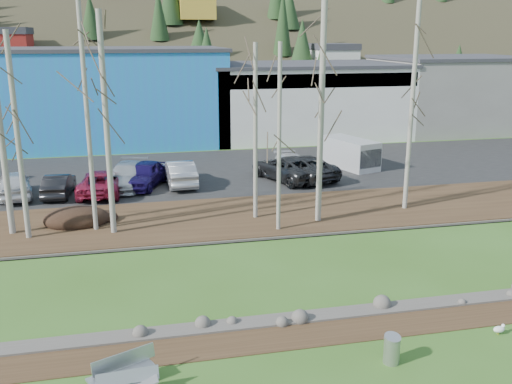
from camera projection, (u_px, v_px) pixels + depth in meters
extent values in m
plane|color=#33591A|center=(295.00, 373.00, 16.39)|extent=(200.00, 200.00, 0.00)
cube|color=#382616|center=(277.00, 337.00, 18.36)|extent=(80.00, 1.80, 0.03)
cube|color=#382616|center=(218.00, 218.00, 30.01)|extent=(80.00, 7.00, 0.15)
cube|color=black|center=(195.00, 173.00, 39.89)|extent=(80.00, 14.00, 0.14)
cube|color=#1D7FD0|center=(108.00, 97.00, 50.76)|extent=(20.00, 12.00, 8.00)
cube|color=#333338|center=(105.00, 49.00, 49.65)|extent=(20.40, 12.24, 0.30)
cube|color=silver|center=(302.00, 101.00, 54.72)|extent=(18.00, 12.00, 6.50)
cube|color=#333338|center=(302.00, 65.00, 53.81)|extent=(18.36, 12.24, 0.30)
cube|color=navy|center=(322.00, 81.00, 48.54)|extent=(17.64, 0.20, 1.20)
cube|color=slate|center=(452.00, 94.00, 58.00)|extent=(14.00, 12.00, 7.00)
cube|color=#333338|center=(456.00, 58.00, 57.03)|extent=(14.28, 12.24, 0.30)
cube|color=#A5A8AA|center=(147.00, 370.00, 16.15)|extent=(0.30, 0.55, 0.45)
cube|color=#A5A8AA|center=(124.00, 360.00, 15.79)|extent=(1.73, 0.86, 0.41)
cube|color=#A5A8AA|center=(121.00, 372.00, 15.65)|extent=(1.89, 1.21, 0.05)
cube|color=#A5A8AA|center=(128.00, 377.00, 15.28)|extent=(1.68, 0.32, 0.36)
cube|color=#95979A|center=(143.00, 384.00, 15.26)|extent=(0.84, 0.53, 0.30)
cylinder|color=#A5A8AA|center=(392.00, 350.00, 16.82)|extent=(0.52, 0.52, 0.82)
cylinder|color=gold|center=(498.00, 333.00, 18.48)|extent=(0.01, 0.01, 0.11)
cylinder|color=gold|center=(497.00, 332.00, 18.55)|extent=(0.01, 0.01, 0.11)
ellipsoid|color=white|center=(499.00, 329.00, 18.49)|extent=(0.39, 0.22, 0.22)
cube|color=gray|center=(499.00, 328.00, 18.48)|extent=(0.26, 0.15, 0.02)
sphere|color=white|center=(503.00, 326.00, 18.52)|extent=(0.12, 0.12, 0.12)
cone|color=gold|center=(505.00, 325.00, 18.55)|extent=(0.07, 0.04, 0.03)
ellipsoid|color=black|center=(76.00, 217.00, 28.84)|extent=(3.25, 2.29, 0.64)
cylinder|color=#A3A194|center=(18.00, 138.00, 25.70)|extent=(0.25, 0.25, 9.48)
cylinder|color=#A3A194|center=(2.00, 144.00, 26.40)|extent=(0.29, 0.29, 8.77)
cylinder|color=#A3A194|center=(88.00, 119.00, 26.65)|extent=(0.22, 0.22, 10.85)
cylinder|color=#A3A194|center=(107.00, 126.00, 26.30)|extent=(0.27, 0.27, 10.35)
cylinder|color=#A3A194|center=(255.00, 133.00, 28.78)|extent=(0.22, 0.22, 8.91)
cylinder|color=#A3A194|center=(279.00, 139.00, 26.94)|extent=(0.19, 0.19, 8.96)
cylinder|color=#A3A194|center=(321.00, 113.00, 27.99)|extent=(0.29, 0.29, 11.06)
cylinder|color=#A3A194|center=(412.00, 106.00, 30.03)|extent=(0.24, 0.24, 11.20)
imported|color=silver|center=(14.00, 184.00, 33.43)|extent=(2.77, 4.96, 1.59)
imported|color=black|center=(59.00, 185.00, 33.76)|extent=(1.69, 4.13, 1.33)
imported|color=maroon|center=(102.00, 182.00, 34.19)|extent=(2.93, 5.42, 1.44)
imported|color=#AAAEB2|center=(127.00, 176.00, 35.63)|extent=(3.25, 5.53, 1.50)
imported|color=#1C1050|center=(145.00, 174.00, 35.69)|extent=(3.53, 5.08, 1.61)
imported|color=#B0B0B2|center=(180.00, 173.00, 36.20)|extent=(1.93, 4.90, 1.59)
imported|color=#252628|center=(301.00, 167.00, 37.66)|extent=(4.48, 6.27, 1.59)
imported|color=white|center=(293.00, 165.00, 38.92)|extent=(1.94, 4.54, 1.30)
imported|color=#252628|center=(287.00, 168.00, 37.46)|extent=(4.48, 6.27, 1.59)
cube|color=silver|center=(349.00, 153.00, 41.06)|extent=(3.26, 5.06, 2.05)
cube|color=black|center=(366.00, 158.00, 39.50)|extent=(2.06, 1.48, 1.27)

